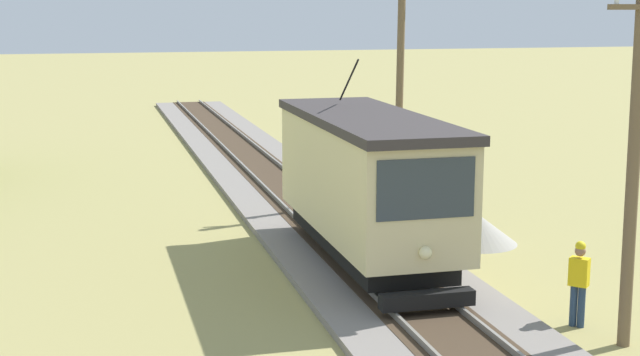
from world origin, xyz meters
name	(u,v)px	position (x,y,z in m)	size (l,w,h in m)	color
red_tram	(367,181)	(0.00, 20.77, 2.19)	(2.60, 8.54, 4.79)	beige
utility_pole_near_tram	(634,153)	(3.20, 14.50, 3.72)	(1.40, 0.32, 7.25)	brown
utility_pole_mid	(400,86)	(3.20, 27.54, 3.89)	(1.40, 0.44, 7.59)	brown
gravel_pile	(476,228)	(3.63, 22.30, 0.42)	(2.25, 2.25, 0.84)	#9E998E
track_worker	(579,280)	(2.87, 15.63, 0.98)	(0.44, 0.44, 1.78)	navy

